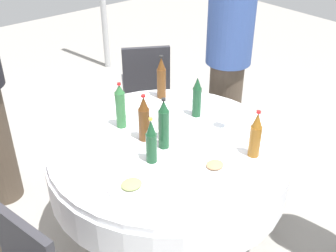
# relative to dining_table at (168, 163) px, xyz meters

# --- Properties ---
(ground_plane) EXTENTS (10.00, 10.00, 0.00)m
(ground_plane) POSITION_rel_dining_table_xyz_m (0.00, 0.00, -0.59)
(ground_plane) COLOR gray
(dining_table) EXTENTS (1.44, 1.44, 0.74)m
(dining_table) POSITION_rel_dining_table_xyz_m (0.00, 0.00, 0.00)
(dining_table) COLOR white
(dining_table) RESTS_ON ground_plane
(bottle_dark_green_west) EXTENTS (0.06, 0.06, 0.28)m
(bottle_dark_green_west) POSITION_rel_dining_table_xyz_m (0.18, 0.08, 0.27)
(bottle_dark_green_west) COLOR #194728
(bottle_dark_green_west) RESTS_ON dining_table
(bottle_brown_front) EXTENTS (0.06, 0.06, 0.31)m
(bottle_brown_front) POSITION_rel_dining_table_xyz_m (-0.33, -0.48, 0.29)
(bottle_brown_front) COLOR #593314
(bottle_brown_front) RESTS_ON dining_table
(bottle_dark_green_east) EXTENTS (0.06, 0.06, 0.32)m
(bottle_dark_green_east) POSITION_rel_dining_table_xyz_m (0.05, 0.02, 0.30)
(bottle_dark_green_east) COLOR #194728
(bottle_dark_green_east) RESTS_ON dining_table
(bottle_brown_north) EXTENTS (0.07, 0.07, 0.30)m
(bottle_brown_north) POSITION_rel_dining_table_xyz_m (0.08, -0.12, 0.28)
(bottle_brown_north) COLOR #593314
(bottle_brown_north) RESTS_ON dining_table
(bottle_dark_green_left) EXTENTS (0.06, 0.06, 0.29)m
(bottle_dark_green_left) POSITION_rel_dining_table_xyz_m (-0.35, -0.13, 0.28)
(bottle_dark_green_left) COLOR #194728
(bottle_dark_green_left) RESTS_ON dining_table
(bottle_green_mid) EXTENTS (0.06, 0.06, 0.30)m
(bottle_green_mid) POSITION_rel_dining_table_xyz_m (0.11, -0.33, 0.29)
(bottle_green_mid) COLOR #2D6B38
(bottle_green_mid) RESTS_ON dining_table
(bottle_amber_right) EXTENTS (0.06, 0.06, 0.29)m
(bottle_amber_right) POSITION_rel_dining_table_xyz_m (-0.29, 0.40, 0.28)
(bottle_amber_right) COLOR #8C5619
(bottle_amber_right) RESTS_ON dining_table
(wine_glass_north) EXTENTS (0.06, 0.06, 0.14)m
(wine_glass_north) POSITION_rel_dining_table_xyz_m (-0.01, -0.06, 0.24)
(wine_glass_north) COLOR white
(wine_glass_north) RESTS_ON dining_table
(wine_glass_left) EXTENTS (0.06, 0.06, 0.16)m
(wine_glass_left) POSITION_rel_dining_table_xyz_m (-0.38, 0.09, 0.26)
(wine_glass_left) COLOR white
(wine_glass_left) RESTS_ON dining_table
(plate_inner) EXTENTS (0.22, 0.22, 0.04)m
(plate_inner) POSITION_rel_dining_table_xyz_m (-0.03, 0.36, 0.16)
(plate_inner) COLOR white
(plate_inner) RESTS_ON dining_table
(plate_rear) EXTENTS (0.25, 0.25, 0.04)m
(plate_rear) POSITION_rel_dining_table_xyz_m (0.41, 0.20, 0.16)
(plate_rear) COLOR white
(plate_rear) RESTS_ON dining_table
(fork_front) EXTENTS (0.08, 0.17, 0.00)m
(fork_front) POSITION_rel_dining_table_xyz_m (-0.47, -0.32, 0.15)
(fork_front) COLOR silver
(fork_front) RESTS_ON dining_table
(spoon_east) EXTENTS (0.18, 0.04, 0.00)m
(spoon_east) POSITION_rel_dining_table_xyz_m (-0.47, 0.29, 0.15)
(spoon_east) COLOR silver
(spoon_east) RESTS_ON dining_table
(folded_napkin) EXTENTS (0.16, 0.16, 0.02)m
(folded_napkin) POSITION_rel_dining_table_xyz_m (-0.02, -0.44, 0.16)
(folded_napkin) COLOR white
(folded_napkin) RESTS_ON dining_table
(person_west) EXTENTS (0.34, 0.34, 1.61)m
(person_west) POSITION_rel_dining_table_xyz_m (-0.91, -0.40, 0.26)
(person_west) COLOR #4C3F33
(person_west) RESTS_ON ground_plane
(chair_mid) EXTENTS (0.55, 0.55, 0.87)m
(chair_mid) POSITION_rel_dining_table_xyz_m (-0.68, -1.13, -0.07)
(chair_mid) COLOR #2D2D33
(chair_mid) RESTS_ON ground_plane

